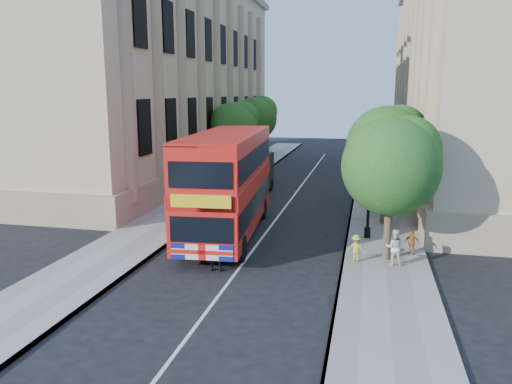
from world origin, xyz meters
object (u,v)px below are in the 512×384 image
Objects in this scene: police_constable at (216,247)px; woman_pedestrian at (394,247)px; double_decker_bus at (228,181)px; box_van at (252,175)px; lamp_post at (369,189)px.

woman_pedestrian is at bearing -171.21° from police_constable.
box_van is (-1.16, 10.17, -1.41)m from double_decker_bus.
police_constable is at bearing -135.97° from lamp_post.
double_decker_bus is at bearing -21.88° from woman_pedestrian.
box_van is at bearing 129.68° from lamp_post.
box_van is 3.30× the size of woman_pedestrian.
police_constable is at bearing 15.19° from woman_pedestrian.
woman_pedestrian is (7.81, -3.07, -1.89)m from double_decker_bus.
police_constable reaches higher than woman_pedestrian.
woman_pedestrian is at bearing -73.94° from lamp_post.
double_decker_bus is 7.38× the size of woman_pedestrian.
box_van is at bearing -56.28° from woman_pedestrian.
box_van is 16.00m from woman_pedestrian.
double_decker_bus is 5.38m from police_constable.
double_decker_bus is at bearing -174.58° from lamp_post.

